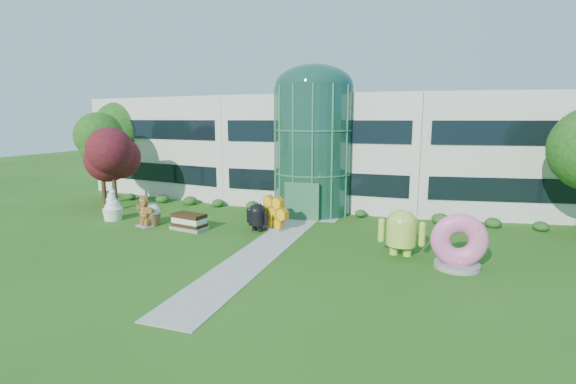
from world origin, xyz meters
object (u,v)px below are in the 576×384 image
(android_green, at_px, (401,229))
(donut, at_px, (459,240))
(android_black, at_px, (257,215))
(gingerbread, at_px, (144,211))

(android_green, bearing_deg, donut, -18.72)
(android_black, bearing_deg, gingerbread, -150.34)
(donut, relative_size, gingerbread, 1.19)
(android_black, height_order, gingerbread, gingerbread)
(android_black, height_order, donut, donut)
(gingerbread, bearing_deg, android_green, 22.87)
(android_black, xyz_separation_m, donut, (12.18, -3.23, 0.34))
(android_green, relative_size, gingerbread, 1.23)
(donut, bearing_deg, android_black, 160.08)
(android_black, xyz_separation_m, gingerbread, (-7.82, -1.47, 0.03))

